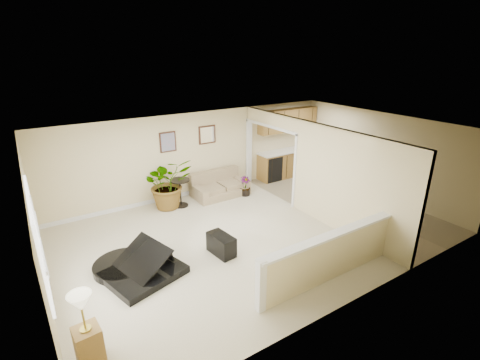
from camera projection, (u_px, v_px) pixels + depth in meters
floor at (255, 231)px, 8.54m from camera, size 9.00×9.00×0.00m
back_wall at (199, 154)px, 10.46m from camera, size 9.00×0.04×2.50m
front_wall at (360, 240)px, 5.74m from camera, size 9.00×0.04×2.50m
left_wall at (36, 237)px, 5.83m from camera, size 0.04×6.00×2.50m
right_wall at (379, 155)px, 10.37m from camera, size 0.04×6.00×2.50m
ceiling at (257, 131)px, 7.66m from camera, size 9.00×6.00×0.04m
kitchen_vinyl at (343, 203)px, 10.13m from camera, size 2.70×6.00×0.01m
interior_partition at (306, 169)px, 9.22m from camera, size 0.18×5.99×2.50m
pony_half_wall at (328, 256)px, 6.58m from camera, size 3.42×0.22×1.00m
left_window at (37, 239)px, 5.37m from camera, size 0.05×2.15×1.45m
wall_art_left at (168, 142)px, 9.78m from camera, size 0.48×0.04×0.58m
wall_mirror at (207, 135)px, 10.39m from camera, size 0.55×0.04×0.55m
kitchen_cabinets at (286, 152)px, 11.99m from camera, size 2.36×0.65×2.33m
piano at (138, 249)px, 6.77m from camera, size 1.87×1.87×1.31m
piano_bench at (221, 245)px, 7.54m from camera, size 0.42×0.71×0.45m
loveseat at (219, 184)px, 10.59m from camera, size 1.66×0.95×0.94m
accent_table at (180, 189)px, 9.76m from camera, size 0.55×0.55×0.80m
palm_plant at (168, 184)px, 9.62m from camera, size 1.34×1.17×1.45m
small_plant at (245, 187)px, 10.59m from camera, size 0.34×0.34×0.59m
lamp_stand at (87, 335)px, 4.81m from camera, size 0.37×0.37×1.18m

